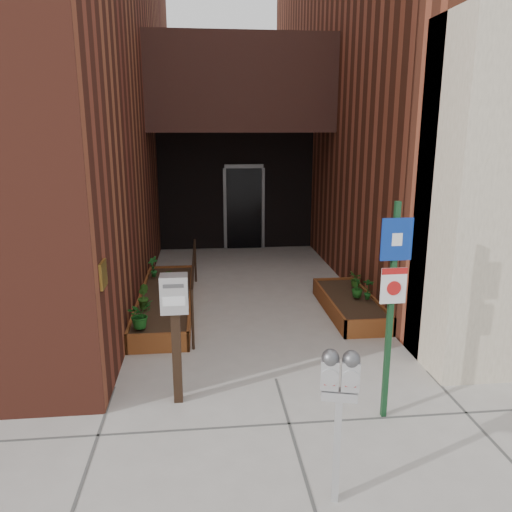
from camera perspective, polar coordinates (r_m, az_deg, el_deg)
name	(u,v)px	position (r m, az deg, el deg)	size (l,w,h in m)	color
ground	(276,379)	(6.51, 2.27, -13.86)	(80.00, 80.00, 0.00)	#9E9991
architecture	(228,45)	(12.73, -3.21, 22.90)	(20.00, 14.60, 10.00)	maroon
planter_left	(166,302)	(8.90, -10.24, -5.21)	(0.90, 3.60, 0.30)	brown
planter_right	(350,305)	(8.76, 10.64, -5.56)	(0.80, 2.20, 0.30)	brown
handrail	(194,268)	(8.65, -7.13, -1.41)	(0.04, 3.34, 0.90)	black
parking_meter	(340,386)	(4.18, 9.54, -14.46)	(0.32, 0.18, 1.39)	#B9B9BC
sign_post	(392,290)	(5.33, 15.33, -3.77)	(0.33, 0.08, 2.38)	#163E20
payment_dropbox	(175,312)	(5.64, -9.25, -6.32)	(0.31, 0.24, 1.53)	black
shrub_left_a	(140,314)	(7.37, -13.15, -6.51)	(0.36, 0.36, 0.40)	#19581A
shrub_left_b	(143,297)	(8.13, -12.81, -4.56)	(0.21, 0.21, 0.38)	#265418
shrub_left_c	(168,279)	(9.07, -10.01, -2.63)	(0.18, 0.18, 0.33)	#1E5016
shrub_left_d	(153,267)	(9.81, -11.67, -1.20)	(0.21, 0.21, 0.40)	#1B5E20
shrub_right_a	(357,288)	(8.63, 11.50, -3.57)	(0.19, 0.19, 0.33)	#1A5418
shrub_right_b	(368,289)	(8.55, 12.71, -3.68)	(0.19, 0.19, 0.36)	#1A5B1D
shrub_right_c	(356,279)	(9.18, 11.35, -2.60)	(0.26, 0.26, 0.29)	#2A5F1B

